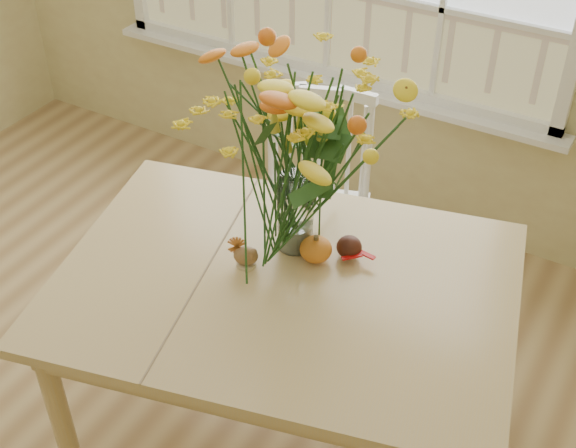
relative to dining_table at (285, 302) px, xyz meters
The scene contains 6 objects.
dining_table is the anchor object (origin of this frame).
windsor_chair 0.83m from the dining_table, 111.27° to the left, with size 0.57×0.56×0.98m.
flower_vase 0.53m from the dining_table, 109.48° to the left, with size 0.57×0.57×0.68m.
pumpkin 0.20m from the dining_table, 75.73° to the left, with size 0.11×0.11×0.08m, color #CD6A18.
turkey_figurine 0.20m from the dining_table, behind, with size 0.10×0.09×0.10m.
dark_gourd 0.28m from the dining_table, 59.71° to the left, with size 0.13×0.08×0.08m.
Camera 1 is at (1.56, -0.86, 2.45)m, focal length 48.00 mm.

